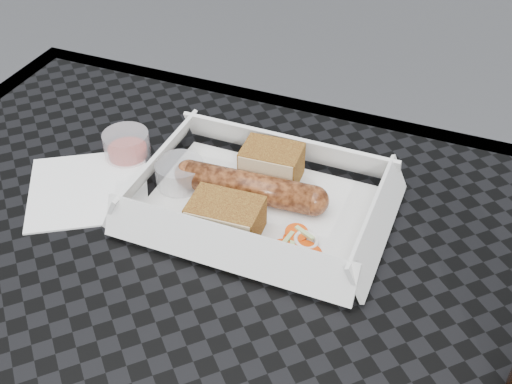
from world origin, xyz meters
TOP-DOWN VIEW (x-y plane):
  - food_tray at (0.00, 0.19)m, footprint 0.22×0.15m
  - bratwurst at (-0.01, 0.19)m, footprint 0.16×0.04m
  - bread_near at (-0.00, 0.23)m, footprint 0.06×0.05m
  - bread_far at (-0.01, 0.14)m, footprint 0.07×0.05m
  - veg_garnish at (0.06, 0.15)m, footprint 0.03×0.03m
  - napkin at (-0.17, 0.15)m, footprint 0.17×0.17m
  - condiment_cup_sauce at (-0.16, 0.21)m, footprint 0.05×0.05m
  - condiment_cup_empty at (-0.09, 0.19)m, footprint 0.05×0.05m

SIDE VIEW (x-z plane):
  - napkin at x=-0.17m, z-range 0.74..0.75m
  - food_tray at x=0.00m, z-range 0.74..0.75m
  - veg_garnish at x=0.06m, z-range 0.75..0.75m
  - condiment_cup_sauce at x=-0.16m, z-range 0.74..0.78m
  - condiment_cup_empty at x=-0.09m, z-range 0.74..0.78m
  - bratwurst at x=-0.01m, z-range 0.75..0.78m
  - bread_far at x=-0.01m, z-range 0.75..0.78m
  - bread_near at x=0.00m, z-range 0.75..0.79m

